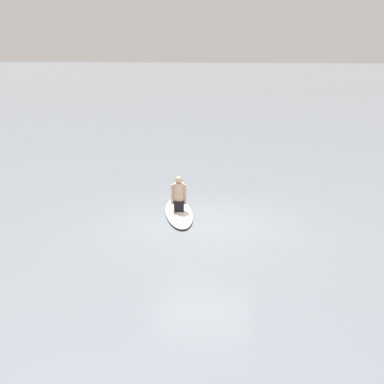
% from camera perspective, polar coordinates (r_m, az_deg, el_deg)
% --- Properties ---
extents(ground_plane, '(400.00, 400.00, 0.00)m').
position_cam_1_polar(ground_plane, '(12.91, 1.23, -3.35)').
color(ground_plane, gray).
extents(surfboard, '(2.78, 1.46, 0.10)m').
position_cam_1_polar(surfboard, '(13.58, -1.43, -2.21)').
color(surfboard, silver).
rests_on(surfboard, ground).
extents(person_paddler, '(0.36, 0.39, 0.90)m').
position_cam_1_polar(person_paddler, '(13.45, -1.44, -0.35)').
color(person_paddler, black).
rests_on(person_paddler, surfboard).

